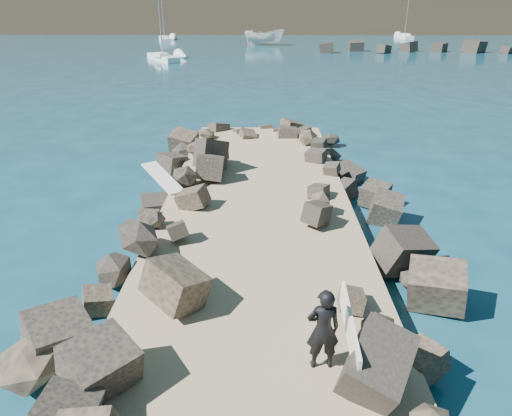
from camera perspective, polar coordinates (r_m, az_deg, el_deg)
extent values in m
plane|color=#0F384C|center=(13.70, 0.07, -3.98)|extent=(800.00, 800.00, 0.00)
cube|color=#8C7759|center=(11.82, -0.08, -7.32)|extent=(6.00, 26.00, 0.60)
cube|color=black|center=(12.53, -13.47, -5.02)|extent=(2.60, 22.00, 1.00)
cube|color=black|center=(12.45, 13.49, -5.24)|extent=(2.60, 22.00, 1.00)
cube|color=white|center=(15.61, -11.57, 3.35)|extent=(1.73, 2.01, 0.07)
imported|color=silver|center=(78.32, 1.03, 20.58)|extent=(6.71, 3.36, 2.48)
imported|color=black|center=(8.16, 8.38, -14.77)|extent=(0.61, 0.43, 1.59)
cube|color=white|center=(8.21, 11.62, -14.43)|extent=(0.10, 1.98, 0.62)
cube|color=white|center=(87.88, -11.35, 19.92)|extent=(3.49, 7.54, 0.80)
cylinder|color=gray|center=(87.67, -11.60, 22.78)|extent=(0.12, 0.12, 8.11)
cube|color=white|center=(87.01, -11.50, 20.20)|extent=(1.68, 2.30, 0.44)
cube|color=white|center=(58.63, -11.54, 17.85)|extent=(5.04, 6.77, 0.80)
cylinder|color=gray|center=(58.33, -11.91, 21.95)|extent=(0.12, 0.12, 7.73)
cube|color=white|center=(57.89, -11.73, 18.25)|extent=(2.00, 2.26, 0.44)
cube|color=white|center=(111.92, 22.64, 19.51)|extent=(4.01, 5.18, 0.80)
cylinder|color=gray|center=(111.78, 22.94, 21.20)|extent=(0.12, 0.12, 5.98)
cube|color=white|center=(111.38, 22.79, 19.73)|extent=(1.57, 1.75, 0.44)
cube|color=white|center=(97.11, 18.04, 19.65)|extent=(1.68, 7.10, 0.80)
cylinder|color=gray|center=(96.93, 18.39, 22.13)|extent=(0.12, 0.12, 7.78)
cube|color=white|center=(96.27, 18.22, 19.89)|extent=(1.17, 2.00, 0.44)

